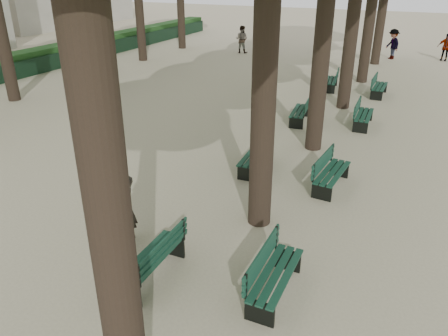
% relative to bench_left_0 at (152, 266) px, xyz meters
% --- Properties ---
extents(ground, '(120.00, 120.00, 0.00)m').
position_rel_bench_left_0_xyz_m(ground, '(-0.37, -0.26, -0.27)').
color(ground, tan).
rests_on(ground, ground).
extents(bench_left_0, '(0.60, 1.81, 0.92)m').
position_rel_bench_left_0_xyz_m(bench_left_0, '(0.00, 0.00, 0.00)').
color(bench_left_0, black).
rests_on(bench_left_0, ground).
extents(bench_left_1, '(0.69, 1.83, 0.92)m').
position_rel_bench_left_0_xyz_m(bench_left_1, '(-0.00, 5.38, 0.00)').
color(bench_left_1, black).
rests_on(bench_left_1, ground).
extents(bench_left_2, '(0.76, 1.85, 0.92)m').
position_rel_bench_left_0_xyz_m(bench_left_2, '(-0.00, 10.10, 0.00)').
color(bench_left_2, black).
rests_on(bench_left_2, ground).
extents(bench_left_3, '(0.80, 1.86, 0.92)m').
position_rel_bench_left_0_xyz_m(bench_left_3, '(-0.00, 15.50, 0.00)').
color(bench_left_3, black).
rests_on(bench_left_3, ground).
extents(bench_right_0, '(0.58, 1.80, 0.92)m').
position_rel_bench_left_0_xyz_m(bench_right_0, '(2.27, 0.53, 0.00)').
color(bench_right_0, black).
rests_on(bench_right_0, ground).
extents(bench_right_1, '(0.72, 1.84, 0.92)m').
position_rel_bench_left_0_xyz_m(bench_right_1, '(2.27, 5.17, 0.00)').
color(bench_right_1, black).
rests_on(bench_right_1, ground).
extents(bench_right_2, '(0.63, 1.82, 0.92)m').
position_rel_bench_left_0_xyz_m(bench_right_2, '(2.27, 10.63, 0.00)').
color(bench_right_2, black).
rests_on(bench_right_2, ground).
extents(bench_right_3, '(0.59, 1.81, 0.92)m').
position_rel_bench_left_0_xyz_m(bench_right_3, '(2.27, 15.25, 0.00)').
color(bench_right_3, black).
rests_on(bench_right_3, ground).
extents(man_with_map, '(0.70, 0.70, 1.57)m').
position_rel_bench_left_0_xyz_m(man_with_map, '(-1.11, 0.80, 0.51)').
color(man_with_map, black).
rests_on(man_with_map, ground).
extents(pedestrian_c, '(1.03, 0.52, 1.67)m').
position_rel_bench_left_0_xyz_m(pedestrian_c, '(4.93, 25.59, 0.56)').
color(pedestrian_c, '#262628').
rests_on(pedestrian_c, ground).
extents(pedestrian_a, '(0.88, 0.36, 1.80)m').
position_rel_bench_left_0_xyz_m(pedestrian_a, '(-7.71, 22.79, 0.63)').
color(pedestrian_a, '#262628').
rests_on(pedestrian_a, ground).
extents(pedestrian_b, '(1.01, 1.18, 1.85)m').
position_rel_bench_left_0_xyz_m(pedestrian_b, '(1.85, 24.81, 0.65)').
color(pedestrian_b, '#262628').
rests_on(pedestrian_b, ground).
extents(fence, '(0.08, 42.00, 0.90)m').
position_rel_bench_left_0_xyz_m(fence, '(-15.37, 10.74, 0.18)').
color(fence, black).
rests_on(fence, ground).
extents(hedge, '(1.20, 42.00, 1.20)m').
position_rel_bench_left_0_xyz_m(hedge, '(-16.07, 10.74, 0.33)').
color(hedge, '#184417').
rests_on(hedge, ground).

